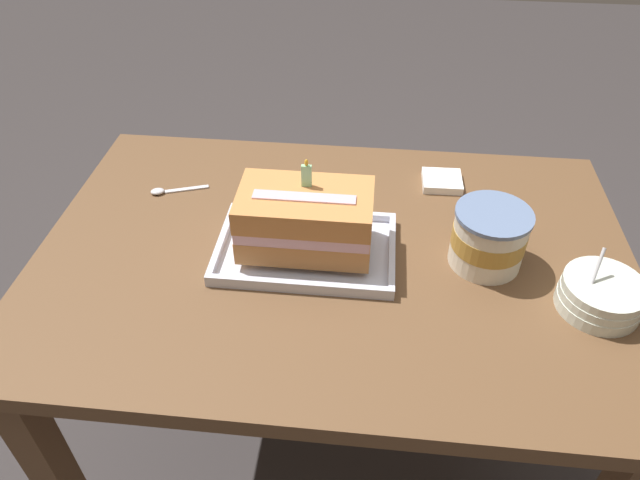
% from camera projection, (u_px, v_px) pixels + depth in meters
% --- Properties ---
extents(ground_plane, '(8.00, 8.00, 0.00)m').
position_uv_depth(ground_plane, '(330.00, 458.00, 1.64)').
color(ground_plane, '#383333').
extents(dining_table, '(1.16, 0.78, 0.78)m').
position_uv_depth(dining_table, '(333.00, 292.00, 1.21)').
color(dining_table, brown).
rests_on(dining_table, ground_plane).
extents(foil_tray, '(0.34, 0.23, 0.02)m').
position_uv_depth(foil_tray, '(306.00, 250.00, 1.13)').
color(foil_tray, silver).
rests_on(foil_tray, dining_table).
extents(birthday_cake, '(0.25, 0.15, 0.17)m').
position_uv_depth(birthday_cake, '(305.00, 219.00, 1.08)').
color(birthday_cake, '#C57F44').
rests_on(birthday_cake, foil_tray).
extents(bowl_stack, '(0.14, 0.14, 0.11)m').
position_uv_depth(bowl_stack, '(601.00, 295.00, 1.00)').
color(bowl_stack, silver).
rests_on(bowl_stack, dining_table).
extents(ice_cream_tub, '(0.14, 0.14, 0.12)m').
position_uv_depth(ice_cream_tub, '(489.00, 236.00, 1.08)').
color(ice_cream_tub, silver).
rests_on(ice_cream_tub, dining_table).
extents(serving_spoon_near_tray, '(0.12, 0.06, 0.01)m').
position_uv_depth(serving_spoon_near_tray, '(166.00, 191.00, 1.28)').
color(serving_spoon_near_tray, silver).
rests_on(serving_spoon_near_tray, dining_table).
extents(napkin_pile, '(0.09, 0.08, 0.02)m').
position_uv_depth(napkin_pile, '(442.00, 181.00, 1.30)').
color(napkin_pile, white).
rests_on(napkin_pile, dining_table).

